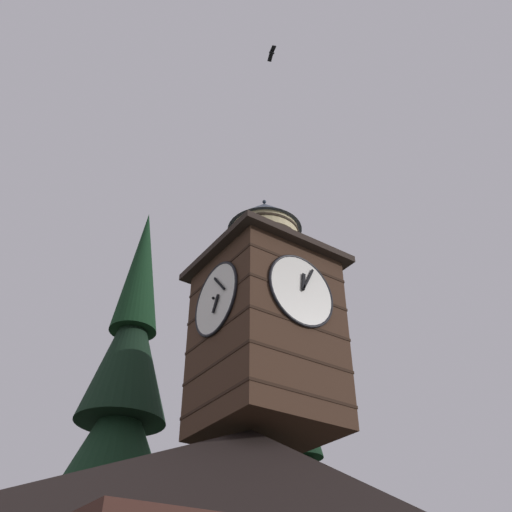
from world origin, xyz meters
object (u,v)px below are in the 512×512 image
object	(u,v)px
clock_tower	(265,319)
moon	(203,455)
flying_bird_high	(272,53)
pine_tree_behind	(112,476)

from	to	relation	value
clock_tower	moon	size ratio (longest dim) A/B	4.59
clock_tower	moon	xyz separation A→B (m)	(-14.74, -30.42, 4.85)
moon	flying_bird_high	xyz separation A→B (m)	(17.57, 34.95, 2.95)
moon	flying_bird_high	bearing A→B (deg)	63.31
clock_tower	flying_bird_high	size ratio (longest dim) A/B	14.26
clock_tower	flying_bird_high	bearing A→B (deg)	58.02
clock_tower	flying_bird_high	world-z (taller)	flying_bird_high
pine_tree_behind	flying_bird_high	size ratio (longest dim) A/B	30.35
pine_tree_behind	flying_bird_high	bearing A→B (deg)	86.40
pine_tree_behind	moon	size ratio (longest dim) A/B	9.77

